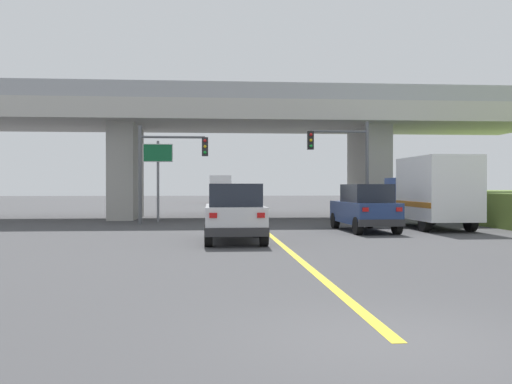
{
  "coord_description": "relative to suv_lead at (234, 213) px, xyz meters",
  "views": [
    {
      "loc": [
        -2.3,
        -6.73,
        1.94
      ],
      "look_at": [
        -0.26,
        19.09,
        1.67
      ],
      "focal_mm": 39.48,
      "sensor_mm": 36.0,
      "label": 1
    }
  ],
  "objects": [
    {
      "name": "box_truck",
      "position": [
        9.22,
        5.44,
        0.66
      ],
      "size": [
        2.33,
        6.41,
        3.24
      ],
      "color": "navy",
      "rests_on": "ground"
    },
    {
      "name": "lane_divider_stripe",
      "position": [
        1.51,
        -0.37,
        -1.01
      ],
      "size": [
        0.2,
        24.8,
        0.01
      ],
      "primitive_type": "cube",
      "color": "yellow",
      "rests_on": "ground"
    },
    {
      "name": "suv_lead",
      "position": [
        0.0,
        0.0,
        0.0
      ],
      "size": [
        2.04,
        4.34,
        2.02
      ],
      "color": "silver",
      "rests_on": "ground"
    },
    {
      "name": "suv_crossing",
      "position": [
        5.75,
        4.09,
        -0.0
      ],
      "size": [
        2.04,
        4.72,
        2.02
      ],
      "rotation": [
        0.0,
        0.0,
        0.04
      ],
      "color": "navy",
      "rests_on": "ground"
    },
    {
      "name": "ground",
      "position": [
        1.51,
        14.78,
        -1.01
      ],
      "size": [
        160.0,
        160.0,
        0.0
      ],
      "primitive_type": "plane",
      "color": "#424244"
    },
    {
      "name": "overpass_bridge",
      "position": [
        1.51,
        14.78,
        4.49
      ],
      "size": [
        35.95,
        8.21,
        7.57
      ],
      "color": "#B7B5AD",
      "rests_on": "ground"
    },
    {
      "name": "semi_truck_distant",
      "position": [
        0.15,
        43.25,
        0.61
      ],
      "size": [
        2.33,
        6.89,
        3.09
      ],
      "color": "red",
      "rests_on": "ground"
    },
    {
      "name": "highway_sign",
      "position": [
        -3.71,
        11.46,
        2.23
      ],
      "size": [
        1.61,
        0.17,
        4.41
      ],
      "color": "slate",
      "rests_on": "ground"
    },
    {
      "name": "traffic_signal_farside",
      "position": [
        -3.15,
        9.38,
        2.24
      ],
      "size": [
        3.54,
        0.36,
        5.01
      ],
      "color": "#56595E",
      "rests_on": "ground"
    },
    {
      "name": "traffic_signal_nearside",
      "position": [
        6.32,
        9.76,
        2.47
      ],
      "size": [
        3.29,
        0.36,
        5.36
      ],
      "color": "#56595E",
      "rests_on": "ground"
    },
    {
      "name": "sedan_oncoming",
      "position": [
        0.53,
        21.51,
        -0.0
      ],
      "size": [
        2.02,
        4.27,
        2.02
      ],
      "color": "slate",
      "rests_on": "ground"
    }
  ]
}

